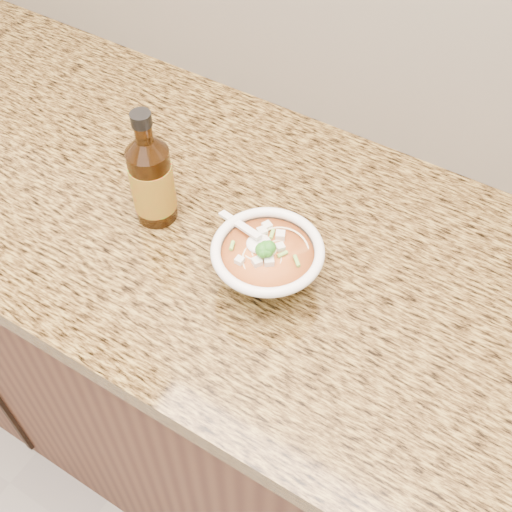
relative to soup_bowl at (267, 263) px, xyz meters
The scene contains 4 objects.
cabinet 0.52m from the soup_bowl, 132.96° to the left, with size 4.00×0.65×0.86m, color black.
counter_slab 0.12m from the soup_bowl, 132.96° to the left, with size 4.00×0.68×0.04m, color olive.
soup_bowl is the anchor object (origin of this frame).
hot_sauce_bottle 0.23m from the soup_bowl, behind, with size 0.09×0.09×0.21m.
Camera 1 is at (0.37, 1.08, 1.70)m, focal length 45.00 mm.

